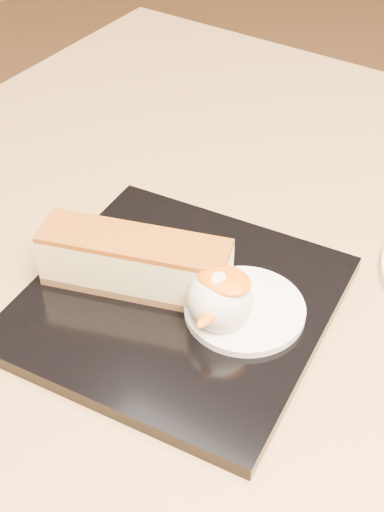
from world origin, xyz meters
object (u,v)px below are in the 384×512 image
Objects in this scene: table at (237,393)px; dessert_plate at (178,304)px; ice_cream_scoop at (220,300)px; cheesecake at (135,262)px.

dessert_plate is (-0.02, -0.06, 0.16)m from table.
table is 16.95× the size of ice_cream_scoop.
dessert_plate is 4.66× the size of ice_cream_scoop.
table is at bearing 70.62° from dessert_plate.
cheesecake is at bearing -129.89° from table.
ice_cream_scoop is (0.04, -0.00, 0.03)m from dessert_plate.
table is 3.64× the size of dessert_plate.
dessert_plate is 0.05m from cheesecake.
table is 0.21m from cheesecake.
dessert_plate is at bearing 172.87° from ice_cream_scoop.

